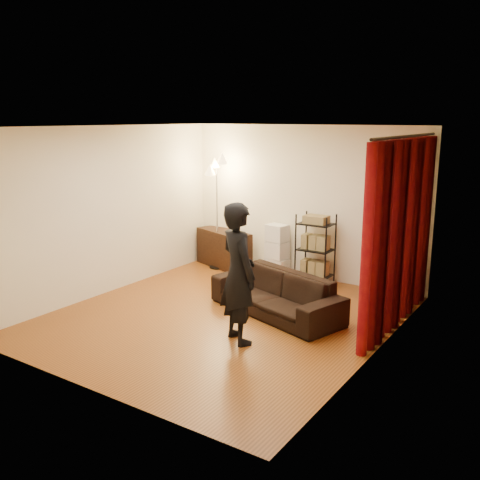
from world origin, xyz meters
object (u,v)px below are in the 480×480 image
Objects in this scene: person at (238,273)px; wire_shelf at (315,250)px; floor_lamp at (217,214)px; sofa at (276,294)px; storage_boxes at (277,250)px; media_cabinet at (224,249)px.

person reaches higher than wire_shelf.
sofa is at bearing -35.24° from floor_lamp.
person is at bearing -84.34° from wire_shelf.
floor_lamp is at bearing -176.99° from wire_shelf.
person reaches higher than storage_boxes.
person is 3.08m from storage_boxes.
sofa is 1.16× the size of person.
media_cabinet is 1.98m from wire_shelf.
floor_lamp reaches higher than storage_boxes.
storage_boxes is at bearing -39.26° from person.
sofa is 1.26m from person.
person is at bearing -33.34° from media_cabinet.
floor_lamp reaches higher than sofa.
media_cabinet is 1.14m from storage_boxes.
wire_shelf is at bearing 16.32° from media_cabinet.
floor_lamp is (-1.18, -0.22, 0.58)m from storage_boxes.
storage_boxes is at bearing 21.88° from media_cabinet.
sofa is 1.70× the size of wire_shelf.
sofa is 2.75m from floor_lamp.
floor_lamp reaches higher than person.
wire_shelf is at bearing 112.59° from sofa.
floor_lamp is at bearing 161.88° from sofa.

